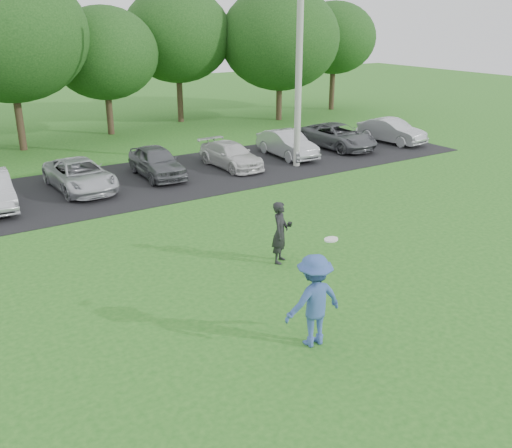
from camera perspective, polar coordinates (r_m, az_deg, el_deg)
The scene contains 7 objects.
ground at distance 12.70m, azimuth 8.78°, elevation -10.17°, with size 100.00×100.00×0.00m, color #23631C.
parking_lot at distance 23.20m, azimuth -12.93°, elevation 3.89°, with size 32.00×6.50×0.03m, color black.
utility_pole at distance 24.71m, azimuth 4.35°, elevation 16.73°, with size 0.28×0.28×9.70m, color #A6A7A1.
frisbee_player at distance 11.59m, azimuth 5.81°, elevation -7.60°, with size 1.31×0.81×2.28m.
camera_bystander at distance 15.32m, azimuth 2.43°, elevation -0.84°, with size 0.75×0.72×1.72m.
parked_cars at distance 23.40m, azimuth -11.45°, elevation 5.68°, with size 30.35×4.63×1.26m.
tree_row at distance 32.09m, azimuth -17.50°, elevation 16.85°, with size 42.39×9.85×8.64m.
Camera 1 is at (-7.49, -8.01, 6.41)m, focal length 40.00 mm.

